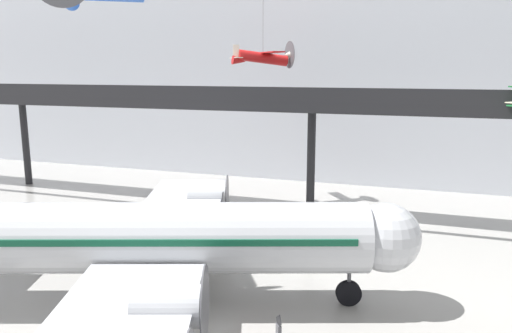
# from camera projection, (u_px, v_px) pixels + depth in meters

# --- Properties ---
(hangar_back_wall) EXTENTS (140.00, 3.00, 25.35)m
(hangar_back_wall) POSITION_uv_depth(u_px,v_px,m) (338.00, 61.00, 51.73)
(hangar_back_wall) COLOR silver
(hangar_back_wall) RESTS_ON ground
(mezzanine_walkway) EXTENTS (110.00, 3.20, 10.52)m
(mezzanine_walkway) POSITION_uv_depth(u_px,v_px,m) (310.00, 108.00, 40.36)
(mezzanine_walkway) COLOR black
(mezzanine_walkway) RESTS_ON ground
(airliner_silver_main) EXTENTS (27.97, 32.61, 10.39)m
(airliner_silver_main) POSITION_uv_depth(u_px,v_px,m) (137.00, 239.00, 24.91)
(airliner_silver_main) COLOR #B7BABF
(airliner_silver_main) RESTS_ON ground
(suspended_plane_red_highwing) EXTENTS (5.60, 6.02, 8.66)m
(suspended_plane_red_highwing) POSITION_uv_depth(u_px,v_px,m) (263.00, 57.00, 43.45)
(suspended_plane_red_highwing) COLOR red
(info_sign_pedestal) EXTENTS (0.46, 0.67, 1.24)m
(info_sign_pedestal) POSITION_uv_depth(u_px,v_px,m) (279.00, 330.00, 22.32)
(info_sign_pedestal) COLOR #4C4C51
(info_sign_pedestal) RESTS_ON ground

